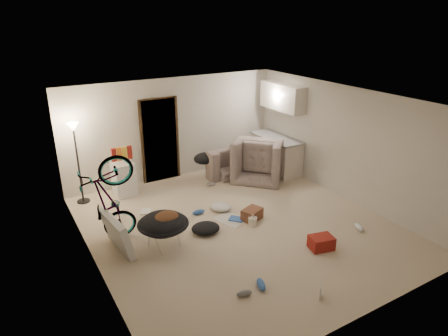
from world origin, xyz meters
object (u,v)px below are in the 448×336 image
bicycle (111,220)px  mini_fridge (124,179)px  sofa (237,161)px  juicer (253,221)px  armchair (260,162)px  drink_case_b (321,243)px  floor_lamp (76,146)px  tv_box (117,233)px  saucer_chair (163,228)px  drink_case_a (252,214)px  kitchen_counter (276,154)px

bicycle → mini_fridge: 2.05m
sofa → juicer: bearing=63.9°
armchair → drink_case_b: armchair is taller
floor_lamp → sofa: floor_lamp is taller
bicycle → tv_box: size_ratio=1.72×
sofa → mini_fridge: (-2.98, 0.10, 0.11)m
armchair → juicer: size_ratio=4.80×
saucer_chair → drink_case_b: (2.39, -1.48, -0.26)m
tv_box → mini_fridge: bearing=63.2°
mini_fridge → saucer_chair: (-0.07, -2.50, -0.01)m
saucer_chair → sofa: bearing=38.2°
drink_case_a → juicer: 0.23m
armchair → tv_box: (-4.14, -1.49, -0.05)m
bicycle → drink_case_a: size_ratio=4.27×
bicycle → sofa: bearing=-56.8°
floor_lamp → bicycle: floor_lamp is taller
drink_case_b → tv_box: bearing=163.4°
tv_box → drink_case_a: (2.67, -0.31, -0.22)m
drink_case_a → drink_case_b: size_ratio=1.00×
kitchen_counter → juicer: bearing=-135.7°
mini_fridge → drink_case_a: bearing=-55.0°
armchair → saucer_chair: (-3.39, -1.82, -0.01)m
sofa → juicer: 2.87m
kitchen_counter → sofa: (-0.93, 0.45, -0.16)m
juicer → bicycle: bearing=162.6°
kitchen_counter → bicycle: bearing=-164.3°
armchair → mini_fridge: size_ratio=1.54×
armchair → drink_case_b: 3.46m
mini_fridge → floor_lamp: bearing=172.1°
armchair → bicycle: size_ratio=0.69×
drink_case_a → bicycle: bearing=146.0°
mini_fridge → drink_case_b: bearing=-61.6°
drink_case_a → juicer: juicer is taller
armchair → saucer_chair: bearing=74.5°
drink_case_b → kitchen_counter: bearing=78.4°
floor_lamp → bicycle: (0.10, -1.98, -0.85)m
kitchen_counter → juicer: kitchen_counter is taller
armchair → juicer: (-1.59, -1.99, -0.29)m
bicycle → drink_case_a: bearing=-94.5°
mini_fridge → tv_box: mini_fridge is taller
juicer → drink_case_a: bearing=58.8°
kitchen_counter → tv_box: 5.00m
drink_case_b → mini_fridge: bearing=133.5°
mini_fridge → juicer: mini_fridge is taller
mini_fridge → saucer_chair: mini_fridge is taller
floor_lamp → tv_box: size_ratio=1.79×
bicycle → saucer_chair: bearing=-121.8°
kitchen_counter → armchair: (-0.59, -0.14, -0.05)m
drink_case_a → saucer_chair: bearing=159.5°
armchair → tv_box: armchair is taller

